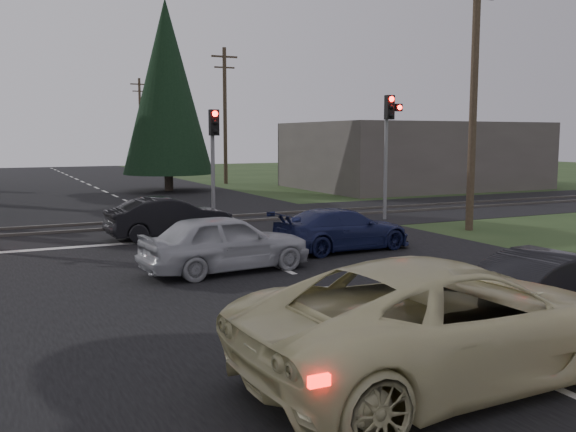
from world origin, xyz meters
TOP-DOWN VIEW (x-y plane):
  - ground at (0.00, 0.00)m, footprint 120.00×120.00m
  - road at (0.00, 10.00)m, footprint 14.00×100.00m
  - rail_corridor at (0.00, 12.00)m, footprint 120.00×8.00m
  - stop_line at (0.00, 8.20)m, footprint 13.00×0.35m
  - rail_near at (0.00, 11.20)m, footprint 120.00×0.12m
  - rail_far at (0.00, 12.80)m, footprint 120.00×0.12m
  - traffic_signal_right at (7.55, 9.47)m, footprint 0.68×0.48m
  - traffic_signal_center at (1.00, 10.68)m, footprint 0.32×0.48m
  - utility_pole_near at (8.50, 6.00)m, footprint 1.80×0.26m
  - utility_pole_mid at (8.50, 30.00)m, footprint 1.80×0.26m
  - utility_pole_far at (8.50, 55.00)m, footprint 1.80×0.26m
  - conifer_tree at (3.50, 26.00)m, footprint 5.20×5.20m
  - building_right at (18.00, 22.00)m, footprint 14.00×10.00m
  - cream_coupe at (-1.06, -4.43)m, footprint 5.85×2.89m
  - dark_hatchback at (2.54, -3.07)m, footprint 3.81×1.60m
  - silver_car at (-1.32, 3.22)m, footprint 4.18×2.01m
  - blue_sedan at (2.59, 4.48)m, footprint 4.16×1.93m
  - dark_car_far at (-1.16, 8.69)m, footprint 3.96×1.55m

SIDE VIEW (x-z plane):
  - ground at x=0.00m, z-range 0.00..0.00m
  - road at x=0.00m, z-range 0.00..0.01m
  - rail_corridor at x=0.00m, z-range 0.00..0.01m
  - stop_line at x=0.00m, z-range 0.01..0.01m
  - rail_near at x=0.00m, z-range 0.00..0.10m
  - rail_far at x=0.00m, z-range 0.00..0.10m
  - blue_sedan at x=2.59m, z-range 0.00..1.18m
  - dark_hatchback at x=2.54m, z-range 0.00..1.22m
  - dark_car_far at x=-1.16m, z-range 0.00..1.28m
  - silver_car at x=-1.32m, z-range 0.00..1.38m
  - cream_coupe at x=-1.06m, z-range 0.00..1.60m
  - building_right at x=18.00m, z-range 0.00..4.00m
  - traffic_signal_center at x=1.00m, z-range 0.76..4.86m
  - traffic_signal_right at x=7.55m, z-range 0.96..5.66m
  - utility_pole_near at x=8.50m, z-range 0.23..9.23m
  - utility_pole_mid at x=8.50m, z-range 0.23..9.23m
  - utility_pole_far at x=8.50m, z-range 0.23..9.23m
  - conifer_tree at x=3.50m, z-range 0.49..11.49m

